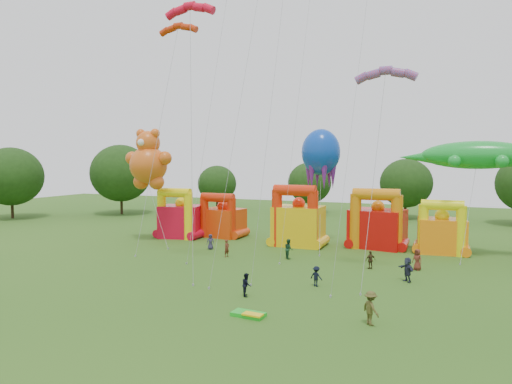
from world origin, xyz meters
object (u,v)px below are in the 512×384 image
at_px(gecko_kite, 474,176).
at_px(octopus_kite, 320,186).
at_px(spectator_4, 371,260).
at_px(bouncy_castle_0, 180,218).
at_px(bouncy_castle_2, 298,222).
at_px(spectator_0, 210,242).
at_px(teddy_bear_kite, 153,189).

relative_size(gecko_kite, octopus_kite, 1.02).
bearing_deg(spectator_4, bouncy_castle_0, -57.70).
xyz_separation_m(bouncy_castle_2, spectator_0, (-7.85, -5.57, -1.76)).
relative_size(bouncy_castle_0, bouncy_castle_2, 0.90).
bearing_deg(bouncy_castle_2, bouncy_castle_0, -178.97).
bearing_deg(spectator_0, octopus_kite, 10.86).
relative_size(teddy_bear_kite, octopus_kite, 1.00).
distance_m(teddy_bear_kite, spectator_4, 25.43).
bearing_deg(gecko_kite, spectator_0, -166.79).
relative_size(bouncy_castle_0, spectator_0, 3.77).
xyz_separation_m(octopus_kite, spectator_4, (6.90, -9.63, -5.75)).
bearing_deg(bouncy_castle_2, octopus_kite, 37.04).
bearing_deg(teddy_bear_kite, spectator_0, -7.33).
bearing_deg(teddy_bear_kite, bouncy_castle_2, 16.32).
distance_m(bouncy_castle_0, spectator_4, 25.10).
relative_size(teddy_bear_kite, spectator_0, 8.11).
xyz_separation_m(teddy_bear_kite, gecko_kite, (32.94, 4.91, 1.72)).
bearing_deg(bouncy_castle_2, spectator_4, -41.81).
distance_m(gecko_kite, spectator_4, 13.77).
bearing_deg(gecko_kite, spectator_4, -134.79).
distance_m(gecko_kite, spectator_0, 26.80).
xyz_separation_m(gecko_kite, spectator_4, (-8.32, -8.38, -7.09)).
relative_size(bouncy_castle_2, spectator_0, 4.19).
height_order(gecko_kite, spectator_4, gecko_kite).
bearing_deg(bouncy_castle_0, spectator_4, -18.09).
height_order(teddy_bear_kite, octopus_kite, teddy_bear_kite).
height_order(bouncy_castle_2, spectator_4, bouncy_castle_2).
height_order(teddy_bear_kite, spectator_0, teddy_bear_kite).
relative_size(bouncy_castle_0, gecko_kite, 0.46).
distance_m(gecko_kite, octopus_kite, 15.33).
distance_m(bouncy_castle_0, bouncy_castle_2, 14.82).
height_order(octopus_kite, spectator_0, octopus_kite).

